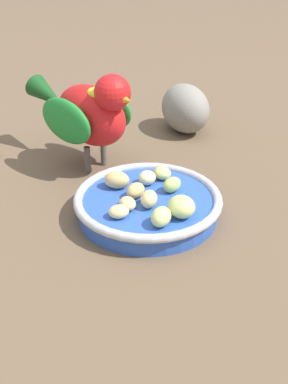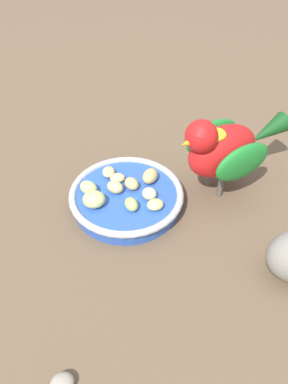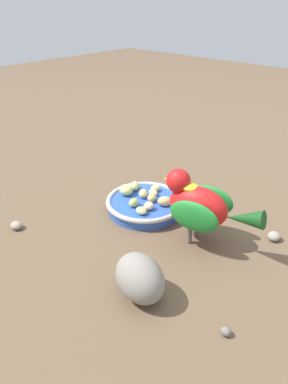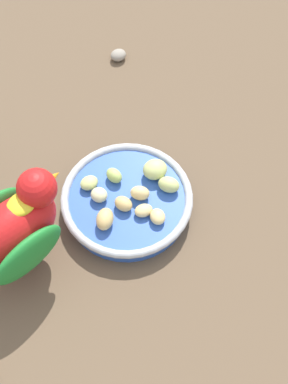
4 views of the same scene
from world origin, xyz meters
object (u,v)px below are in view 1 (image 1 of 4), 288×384
apple_piece_1 (152,198)px  rock_large (185,108)px  apple_piece_0 (172,185)px  apple_piece_9 (162,173)px  apple_piece_2 (117,180)px  apple_piece_8 (181,207)px  apple_piece_3 (119,212)px  apple_piece_7 (133,191)px  pebble_0 (121,104)px  feeding_bowl (148,205)px  apple_piece_4 (161,217)px  apple_piece_6 (128,203)px  parrot (89,111)px  apple_piece_5 (147,178)px

apple_piece_1 → rock_large: (0.22, 0.20, 0.00)m
apple_piece_0 → apple_piece_9: (0.01, 0.04, -0.00)m
apple_piece_2 → apple_piece_8: (0.02, -0.10, 0.00)m
rock_large → apple_piece_2: bearing=-149.5°
apple_piece_3 → rock_large: 0.33m
apple_piece_0 → apple_piece_2: apple_piece_2 is taller
apple_piece_7 → pebble_0: size_ratio=1.60×
apple_piece_7 → feeding_bowl: bearing=-41.7°
apple_piece_1 → apple_piece_8: (0.01, -0.04, 0.00)m
feeding_bowl → rock_large: rock_large is taller
apple_piece_4 → pebble_0: apple_piece_4 is taller
apple_piece_4 → apple_piece_9: 0.11m
apple_piece_6 → parrot: (0.05, 0.17, 0.05)m
apple_piece_0 → apple_piece_9: size_ratio=0.98×
apple_piece_0 → apple_piece_3: 0.09m
apple_piece_1 → apple_piece_2: 0.06m
apple_piece_1 → apple_piece_9: bearing=41.8°
rock_large → feeding_bowl: bearing=-139.6°
apple_piece_8 → apple_piece_7: bearing=108.1°
apple_piece_3 → apple_piece_5: (0.08, 0.05, 0.00)m
apple_piece_7 → apple_piece_9: 0.06m
feeding_bowl → rock_large: 0.28m
apple_piece_3 → apple_piece_8: apple_piece_8 is taller
apple_piece_8 → apple_piece_9: bearing=65.8°
apple_piece_9 → parrot: (-0.03, 0.13, 0.05)m
apple_piece_2 → apple_piece_8: apple_piece_8 is taller
apple_piece_5 → pebble_0: (0.16, 0.30, -0.03)m
apple_piece_2 → apple_piece_4: 0.10m
apple_piece_6 → parrot: 0.18m
apple_piece_8 → pebble_0: (0.18, 0.39, -0.03)m
feeding_bowl → apple_piece_8: (0.01, -0.06, 0.02)m
rock_large → apple_piece_5: bearing=-141.8°
apple_piece_5 → apple_piece_7: 0.04m
apple_piece_0 → apple_piece_7: (-0.05, 0.02, -0.00)m
apple_piece_0 → apple_piece_9: 0.04m
parrot → apple_piece_8: bearing=-11.8°
apple_piece_5 → rock_large: 0.24m
apple_piece_6 → apple_piece_2: bearing=70.2°
feeding_bowl → apple_piece_4: apple_piece_4 is taller
apple_piece_3 → apple_piece_1: bearing=-1.9°
apple_piece_7 → apple_piece_8: size_ratio=0.75×
apple_piece_4 → rock_large: 0.33m
feeding_bowl → apple_piece_5: size_ratio=7.78×
apple_piece_8 → apple_piece_3: bearing=146.0°
apple_piece_6 → apple_piece_8: bearing=-50.5°
apple_piece_8 → apple_piece_9: size_ratio=1.33×
apple_piece_3 → apple_piece_8: bearing=-34.0°
feeding_bowl → apple_piece_7: size_ratio=7.02×
feeding_bowl → rock_large: size_ratio=1.83×
apple_piece_9 → feeding_bowl: bearing=-146.1°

